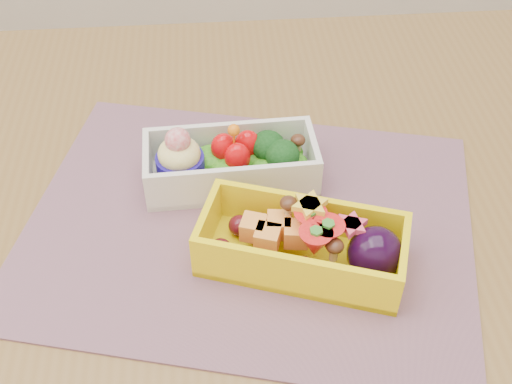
{
  "coord_description": "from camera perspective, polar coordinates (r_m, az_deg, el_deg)",
  "views": [
    {
      "loc": [
        -0.07,
        -0.46,
        1.23
      ],
      "look_at": [
        -0.03,
        -0.01,
        0.79
      ],
      "focal_mm": 45.17,
      "sensor_mm": 36.0,
      "label": 1
    }
  ],
  "objects": [
    {
      "name": "placemat",
      "position": [
        0.66,
        -0.62,
        -2.76
      ],
      "size": [
        0.52,
        0.44,
        0.0
      ],
      "primitive_type": "cube",
      "rotation": [
        0.0,
        0.0,
        -0.25
      ],
      "color": "#82595F",
      "rests_on": "table"
    },
    {
      "name": "bento_yellow",
      "position": [
        0.6,
        4.49,
        -4.62
      ],
      "size": [
        0.21,
        0.14,
        0.06
      ],
      "rotation": [
        0.0,
        0.0,
        -0.33
      ],
      "color": "yellow",
      "rests_on": "placemat"
    },
    {
      "name": "bento_white",
      "position": [
        0.69,
        -2.32,
        2.66
      ],
      "size": [
        0.18,
        0.09,
        0.08
      ],
      "rotation": [
        0.0,
        0.0,
        0.04
      ],
      "color": "silver",
      "rests_on": "placemat"
    },
    {
      "name": "table",
      "position": [
        0.74,
        2.42,
        -7.25
      ],
      "size": [
        1.2,
        0.8,
        0.75
      ],
      "color": "brown",
      "rests_on": "ground"
    }
  ]
}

